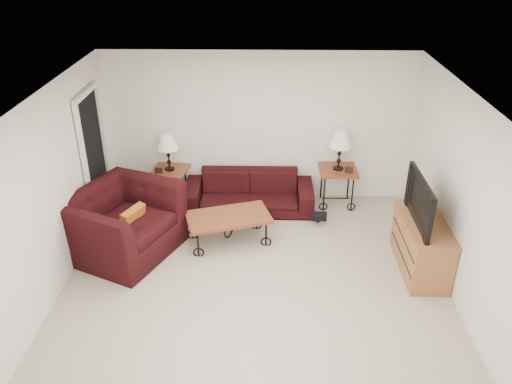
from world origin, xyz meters
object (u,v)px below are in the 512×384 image
at_px(coffee_table, 229,229).
at_px(backpack, 318,210).
at_px(lamp_left, 168,152).
at_px(side_table_left, 171,186).
at_px(tv_stand, 421,246).
at_px(armchair, 123,223).
at_px(television, 428,201).
at_px(side_table_right, 337,187).
at_px(lamp_right, 340,150).
at_px(sofa, 249,192).

bearing_deg(coffee_table, backpack, 22.72).
relative_size(lamp_left, coffee_table, 0.52).
distance_m(side_table_left, lamp_left, 0.62).
distance_m(coffee_table, tv_stand, 2.71).
bearing_deg(armchair, lamp_left, 8.91).
bearing_deg(tv_stand, coffee_table, 167.02).
bearing_deg(tv_stand, television, -180.00).
distance_m(side_table_right, lamp_right, 0.66).
xyz_separation_m(sofa, tv_stand, (2.37, -1.62, 0.06)).
bearing_deg(armchair, lamp_right, -40.37).
relative_size(television, backpack, 2.34).
bearing_deg(side_table_left, backpack, -14.49).
height_order(sofa, side_table_right, side_table_right).
relative_size(tv_stand, backpack, 2.62).
height_order(coffee_table, armchair, armchair).
height_order(sofa, tv_stand, tv_stand).
distance_m(coffee_table, television, 2.81).
relative_size(sofa, lamp_left, 3.38).
bearing_deg(backpack, television, -66.67).
xyz_separation_m(side_table_left, coffee_table, (1.05, -1.20, -0.08)).
height_order(lamp_right, armchair, lamp_right).
bearing_deg(side_table_right, side_table_left, 180.00).
distance_m(sofa, television, 2.95).
bearing_deg(side_table_left, television, -26.21).
relative_size(side_table_left, lamp_left, 1.00).
height_order(tv_stand, backpack, tv_stand).
xyz_separation_m(side_table_right, backpack, (-0.35, -0.62, -0.09)).
bearing_deg(side_table_right, tv_stand, -62.97).
distance_m(sofa, armchair, 2.16).
bearing_deg(sofa, backpack, -21.97).
xyz_separation_m(lamp_right, coffee_table, (-1.72, -1.20, -0.76)).
height_order(lamp_left, armchair, lamp_left).
distance_m(sofa, lamp_left, 1.46).
bearing_deg(side_table_right, armchair, -155.30).
bearing_deg(sofa, side_table_left, 172.19).
distance_m(coffee_table, backpack, 1.48).
bearing_deg(side_table_right, lamp_right, 0.00).
height_order(sofa, television, television).
xyz_separation_m(coffee_table, tv_stand, (2.64, -0.61, 0.14)).
xyz_separation_m(lamp_left, tv_stand, (3.68, -1.80, -0.56)).
bearing_deg(side_table_left, armchair, -106.02).
xyz_separation_m(side_table_left, tv_stand, (3.68, -1.80, 0.06)).
distance_m(sofa, backpack, 1.19).
distance_m(sofa, lamp_right, 1.61).
bearing_deg(lamp_right, coffee_table, -145.15).
bearing_deg(coffee_table, tv_stand, -12.98).
distance_m(lamp_left, television, 4.09).
height_order(side_table_left, backpack, side_table_left).
relative_size(sofa, armchair, 1.44).
relative_size(coffee_table, backpack, 2.55).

